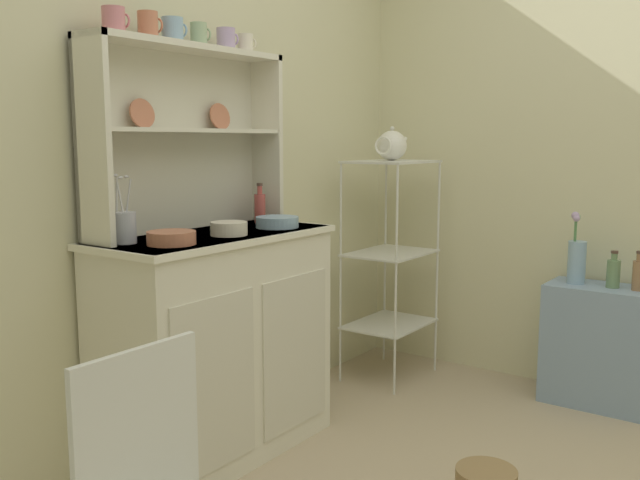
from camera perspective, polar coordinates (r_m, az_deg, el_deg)
wall_back at (r=2.85m, az=-12.49°, el=7.96°), size 3.84×0.05×2.50m
hutch_cabinet at (r=2.78m, az=-8.49°, el=-8.45°), size 0.99×0.45×0.90m
hutch_shelf_unit at (r=2.78m, az=-11.32°, el=9.33°), size 0.92×0.18×0.72m
bakers_rack at (r=3.62m, az=5.86°, el=-0.42°), size 0.47×0.35×1.15m
side_shelf_blue at (r=3.56m, az=22.07°, el=-8.11°), size 0.28×0.48×0.58m
cup_rose_0 at (r=2.56m, az=-16.73°, el=17.06°), size 0.09×0.08×0.09m
cup_terracotta_1 at (r=2.65m, az=-14.05°, el=16.90°), size 0.09×0.07×0.09m
cup_sky_2 at (r=2.73m, az=-12.11°, el=16.67°), size 0.09×0.08×0.09m
cup_sage_3 at (r=2.82m, az=-10.00°, el=16.43°), size 0.08×0.06×0.09m
cup_lilac_4 at (r=2.93m, az=-7.78°, el=16.17°), size 0.09×0.08×0.09m
cup_cream_5 at (r=3.01m, az=-6.18°, el=15.88°), size 0.08×0.07×0.08m
bowl_mixing_large at (r=2.43m, az=-12.22°, el=0.18°), size 0.17×0.17×0.05m
bowl_floral_medium at (r=2.63m, az=-7.56°, el=0.95°), size 0.14×0.14×0.05m
bowl_cream_small at (r=2.85m, az=-3.57°, el=1.50°), size 0.18×0.18×0.05m
jam_bottle at (r=3.00m, az=-5.00°, el=2.74°), size 0.05×0.05×0.17m
utensil_jar at (r=2.49m, az=-15.90°, el=1.10°), size 0.08×0.08×0.24m
porcelain_teapot at (r=3.58m, az=5.97°, el=7.80°), size 0.24×0.15×0.17m
flower_vase at (r=3.50m, az=20.51°, el=-1.44°), size 0.08×0.08×0.35m
oil_bottle at (r=3.47m, az=23.16°, el=-2.49°), size 0.06×0.06×0.17m
vinegar_bottle at (r=3.45m, az=24.87°, el=-2.60°), size 0.05×0.05×0.18m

